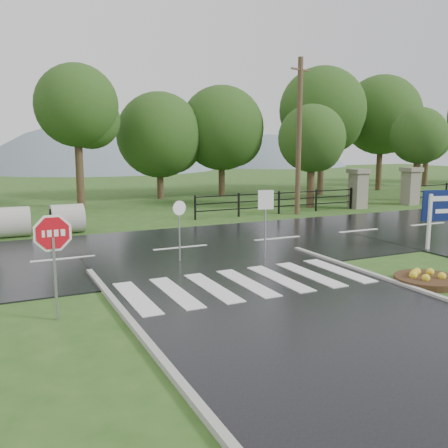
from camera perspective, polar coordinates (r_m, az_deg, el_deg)
ground at (r=9.47m, az=17.43°, el=-14.35°), size 120.00×120.00×0.00m
main_road at (r=17.75m, az=-4.98°, el=-2.84°), size 90.00×8.00×0.04m
crosswalk at (r=13.30m, az=2.62°, el=-6.71°), size 6.50×2.80×0.02m
pillar_west at (r=29.40m, az=15.08°, el=4.02°), size 1.00×1.00×2.24m
pillar_east at (r=32.14m, az=20.54°, el=4.18°), size 1.00×1.00×2.24m
fence_west at (r=26.36m, az=6.30°, el=2.72°), size 9.58×0.08×1.20m
hills at (r=74.45m, az=-17.26°, el=-6.10°), size 102.00×48.00×48.00m
treeline at (r=31.31m, az=-12.25°, el=2.27°), size 83.20×5.20×10.00m
stop_sign at (r=10.93m, az=-18.94°, el=-1.92°), size 1.07×0.06×2.41m
flower_bed at (r=14.47m, az=22.27°, el=-5.81°), size 1.74×1.74×0.35m
reg_sign_small at (r=15.82m, az=4.77°, el=1.48°), size 0.49×0.16×2.25m
reg_sign_round at (r=15.53m, az=-5.12°, el=0.15°), size 0.45×0.10×1.96m
utility_pole_east at (r=26.21m, az=8.56°, el=9.90°), size 1.36×0.54×7.95m
entrance_tree_left at (r=29.12m, az=10.01°, el=9.57°), size 3.83×3.83×5.87m
entrance_tree_right at (r=34.52m, az=21.37°, el=9.33°), size 3.57×3.57×5.94m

